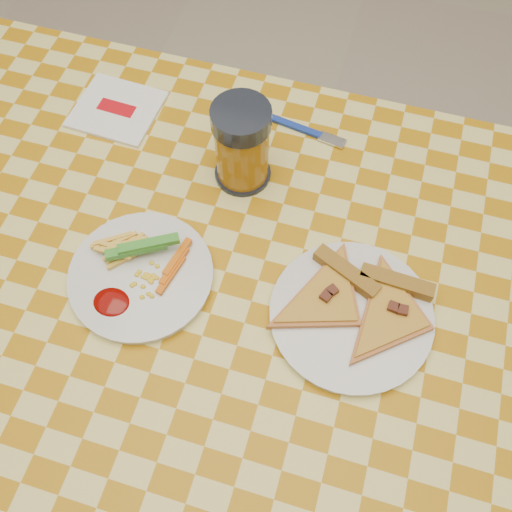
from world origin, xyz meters
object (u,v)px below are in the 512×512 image
object	(u,v)px
table	(221,312)
plate_right	(351,316)
plate_left	(141,276)
drink_glass	(242,146)

from	to	relation	value
table	plate_right	world-z (taller)	plate_right
plate_left	plate_right	distance (m)	0.31
table	drink_glass	world-z (taller)	drink_glass
table	plate_right	xyz separation A→B (m)	(0.19, 0.02, 0.08)
table	plate_left	distance (m)	0.14
table	plate_left	bearing A→B (deg)	-174.96
plate_right	drink_glass	size ratio (longest dim) A/B	1.54
table	plate_left	world-z (taller)	plate_left
table	plate_right	distance (m)	0.21
drink_glass	plate_left	bearing A→B (deg)	-111.37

